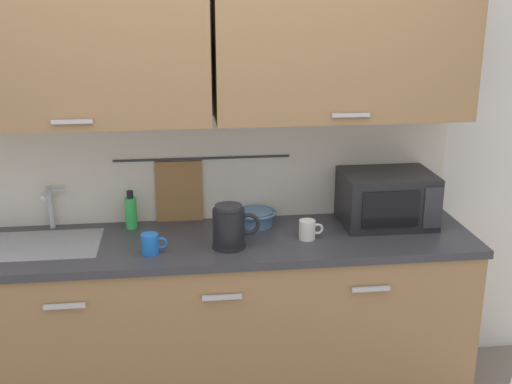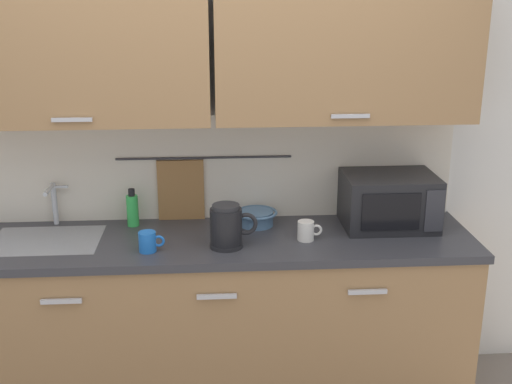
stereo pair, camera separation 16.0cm
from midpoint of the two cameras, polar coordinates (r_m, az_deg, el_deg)
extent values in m
cube|color=#997047|center=(3.35, -4.74, -11.61)|extent=(2.50, 0.60, 0.86)
cube|color=#B7B7BC|center=(2.99, -18.09, -9.59)|extent=(0.18, 0.02, 0.02)
cube|color=#B7B7BC|center=(2.93, -4.63, -9.29)|extent=(0.18, 0.02, 0.02)
cube|color=#B7B7BC|center=(3.03, 8.63, -8.50)|extent=(0.18, 0.02, 0.02)
cube|color=#333338|center=(3.16, -4.94, -4.46)|extent=(2.53, 0.63, 0.04)
cube|color=#9EA0A5|center=(3.27, -19.50, -5.16)|extent=(0.52, 0.38, 0.09)
cube|color=silver|center=(3.35, -5.33, 3.53)|extent=(3.70, 0.06, 2.50)
cube|color=beige|center=(3.34, -5.27, 2.13)|extent=(2.50, 0.01, 0.55)
cube|color=#997047|center=(3.12, -17.43, 12.00)|extent=(1.24, 0.33, 0.70)
cube|color=#B7B7BC|center=(2.99, -17.47, 5.95)|extent=(0.18, 0.01, 0.02)
cube|color=#997047|center=(3.15, 6.32, 12.74)|extent=(1.24, 0.33, 0.70)
cube|color=#B7B7BC|center=(3.02, 6.88, 6.77)|extent=(0.18, 0.01, 0.02)
cylinder|color=#333338|center=(3.31, -6.17, 2.96)|extent=(0.90, 0.01, 0.01)
cube|color=olive|center=(3.36, -8.18, -0.11)|extent=(0.24, 0.02, 0.34)
cylinder|color=#B2B5BA|center=(3.42, -18.99, -1.28)|extent=(0.03, 0.03, 0.22)
cylinder|color=#B2B5BA|center=(3.32, -19.42, -0.09)|extent=(0.02, 0.16, 0.02)
cube|color=#B2B5BA|center=(3.39, -18.48, 0.18)|extent=(0.07, 0.02, 0.01)
cube|color=black|center=(3.35, 10.14, -0.55)|extent=(0.46, 0.34, 0.27)
cube|color=black|center=(3.18, 10.44, -1.55)|extent=(0.29, 0.01, 0.18)
cube|color=#2D2D33|center=(3.25, 14.05, -1.38)|extent=(0.09, 0.01, 0.21)
cylinder|color=black|center=(3.04, -3.92, -4.75)|extent=(0.16, 0.16, 0.02)
cylinder|color=black|center=(3.00, -3.96, -3.09)|extent=(0.15, 0.15, 0.17)
cylinder|color=#262628|center=(2.97, -4.00, -1.38)|extent=(0.13, 0.13, 0.02)
torus|color=black|center=(3.01, -2.19, -2.87)|extent=(0.11, 0.02, 0.11)
cylinder|color=green|center=(3.32, -12.37, -1.83)|extent=(0.06, 0.06, 0.16)
cylinder|color=black|center=(3.29, -12.48, -0.22)|extent=(0.03, 0.03, 0.04)
cylinder|color=blue|center=(3.00, -10.88, -4.55)|extent=(0.08, 0.08, 0.09)
torus|color=blue|center=(3.00, -9.89, -4.48)|extent=(0.06, 0.01, 0.06)
cylinder|color=#4C7093|center=(3.30, -1.39, -2.35)|extent=(0.17, 0.17, 0.07)
torus|color=#4C7093|center=(3.28, -1.40, -1.84)|extent=(0.21, 0.21, 0.01)
cylinder|color=silver|center=(3.12, 3.08, -3.36)|extent=(0.08, 0.08, 0.09)
torus|color=silver|center=(3.13, 4.02, -3.29)|extent=(0.06, 0.01, 0.06)
camera|label=1|loc=(0.08, -91.48, -0.47)|focal=45.21mm
camera|label=2|loc=(0.08, 88.52, 0.47)|focal=45.21mm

